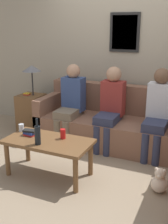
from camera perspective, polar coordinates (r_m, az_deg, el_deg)
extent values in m
plane|color=gray|center=(4.12, 3.41, -8.90)|extent=(16.00, 16.00, 0.00)
cube|color=#9E937F|center=(4.68, 8.17, 10.81)|extent=(9.00, 0.06, 2.60)
cube|color=black|center=(4.61, 8.24, 15.71)|extent=(0.48, 0.02, 0.60)
cube|color=#B7CCB2|center=(4.60, 8.21, 15.71)|extent=(0.40, 0.01, 0.52)
cube|color=brown|center=(4.44, 5.66, -3.88)|extent=(2.35, 0.89, 0.43)
cube|color=brown|center=(4.62, 7.21, 2.75)|extent=(2.35, 0.20, 0.47)
cube|color=brown|center=(4.84, -6.76, -0.52)|extent=(0.14, 0.89, 0.69)
cube|color=brown|center=(3.47, -7.28, -5.97)|extent=(1.06, 0.55, 0.04)
cylinder|color=brown|center=(3.67, -15.32, -9.22)|extent=(0.06, 0.06, 0.43)
cylinder|color=brown|center=(3.20, -1.73, -12.69)|extent=(0.06, 0.06, 0.43)
cylinder|color=brown|center=(3.97, -11.41, -6.81)|extent=(0.06, 0.06, 0.43)
cylinder|color=brown|center=(3.55, 1.34, -9.52)|extent=(0.06, 0.06, 0.43)
cube|color=brown|center=(5.04, -10.58, -0.18)|extent=(0.41, 0.41, 0.65)
cylinder|color=#262628|center=(4.87, -10.42, 5.85)|extent=(0.02, 0.02, 0.43)
cone|color=slate|center=(4.83, -10.58, 8.73)|extent=(0.31, 0.31, 0.10)
cube|color=red|center=(4.97, -11.52, 3.54)|extent=(0.10, 0.08, 0.02)
cube|color=gold|center=(4.96, -11.53, 3.72)|extent=(0.10, 0.09, 0.02)
cylinder|color=black|center=(3.32, -9.41, -4.71)|extent=(0.07, 0.07, 0.22)
cylinder|color=black|center=(3.26, -9.55, -2.10)|extent=(0.03, 0.03, 0.10)
cylinder|color=silver|center=(3.79, -12.60, -3.11)|extent=(0.07, 0.07, 0.10)
cube|color=red|center=(3.64, -10.96, -4.52)|extent=(0.14, 0.10, 0.02)
cube|color=navy|center=(3.63, -10.98, -4.17)|extent=(0.15, 0.11, 0.03)
cube|color=black|center=(3.62, -11.01, -3.76)|extent=(0.17, 0.11, 0.03)
cylinder|color=red|center=(3.47, -4.30, -4.45)|extent=(0.07, 0.07, 0.12)
cube|color=#756651|center=(4.40, -3.31, -0.37)|extent=(0.31, 0.42, 0.14)
cylinder|color=#756651|center=(4.35, -5.43, -4.35)|extent=(0.11, 0.11, 0.43)
cylinder|color=#756651|center=(4.28, -3.64, -4.68)|extent=(0.11, 0.11, 0.43)
cube|color=#33477A|center=(4.51, -2.14, 3.66)|extent=(0.34, 0.22, 0.54)
sphere|color=tan|center=(4.43, -2.19, 8.30)|extent=(0.22, 0.22, 0.22)
cube|color=#2D334C|center=(4.18, 4.83, -1.38)|extent=(0.31, 0.45, 0.14)
cylinder|color=#2D334C|center=(4.10, 2.66, -5.68)|extent=(0.11, 0.11, 0.43)
cylinder|color=#2D334C|center=(4.05, 4.69, -6.02)|extent=(0.11, 0.11, 0.43)
cube|color=maroon|center=(4.31, 5.93, 2.83)|extent=(0.34, 0.22, 0.53)
sphere|color=tan|center=(4.23, 6.08, 7.64)|extent=(0.23, 0.23, 0.23)
cube|color=#2D334C|center=(4.02, 14.30, -2.66)|extent=(0.31, 0.45, 0.14)
cylinder|color=#2D334C|center=(3.92, 12.30, -7.22)|extent=(0.11, 0.11, 0.43)
cylinder|color=#2D334C|center=(3.90, 14.51, -7.54)|extent=(0.11, 0.11, 0.43)
cube|color=silver|center=(4.15, 15.15, 1.92)|extent=(0.34, 0.22, 0.55)
sphere|color=brown|center=(4.07, 15.57, 7.05)|extent=(0.22, 0.22, 0.22)
sphere|color=beige|center=(3.38, 15.02, -13.98)|extent=(0.19, 0.19, 0.19)
sphere|color=beige|center=(3.31, 15.21, -11.94)|extent=(0.12, 0.12, 0.12)
sphere|color=beige|center=(3.30, 14.52, -11.18)|extent=(0.04, 0.04, 0.04)
sphere|color=beige|center=(3.29, 16.02, -11.40)|extent=(0.04, 0.04, 0.04)
sphere|color=#FFEAD1|center=(3.27, 15.05, -12.43)|extent=(0.05, 0.05, 0.05)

